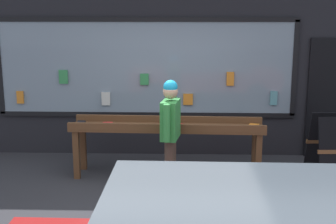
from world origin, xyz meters
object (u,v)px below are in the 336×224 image
Objects in this scene: display_table_main at (167,131)px; sandwich_board_sign at (328,146)px; person_browsing at (170,127)px; small_dog at (138,176)px.

display_table_main is 2.97× the size of sandwich_board_sign.
person_browsing reaches higher than sandwich_board_sign.
display_table_main is 1.85× the size of person_browsing.
display_table_main reaches higher than small_dog.
person_browsing is at bearing -57.40° from small_dog.
small_dog is at bearing -169.23° from sandwich_board_sign.
person_browsing is 2.79× the size of small_dog.
small_dog is 0.57× the size of sandwich_board_sign.
sandwich_board_sign reaches higher than small_dog.
person_browsing is at bearing -170.37° from sandwich_board_sign.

